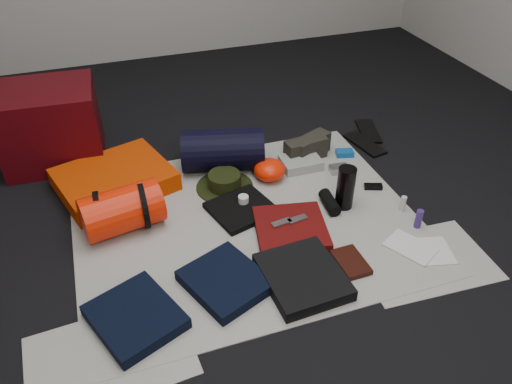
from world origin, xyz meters
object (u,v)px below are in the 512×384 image
object	(u,v)px
navy_duffel	(223,150)
water_bottle	(346,188)
compact_camera	(339,169)
stuff_sack	(122,210)
paperback_book	(351,262)
sleeping_pad	(114,179)
red_cabinet	(50,125)

from	to	relation	value
navy_duffel	water_bottle	bearing A→B (deg)	-33.69
compact_camera	navy_duffel	bearing A→B (deg)	162.74
stuff_sack	water_bottle	xyz separation A→B (m)	(1.05, -0.18, 0.01)
paperback_book	water_bottle	bearing A→B (deg)	66.15
sleeping_pad	water_bottle	xyz separation A→B (m)	(1.06, -0.53, 0.06)
navy_duffel	compact_camera	size ratio (longest dim) A/B	4.41
sleeping_pad	red_cabinet	bearing A→B (deg)	124.42
red_cabinet	navy_duffel	distance (m)	0.96
red_cabinet	paperback_book	size ratio (longest dim) A/B	2.88
red_cabinet	stuff_sack	world-z (taller)	red_cabinet
sleeping_pad	water_bottle	world-z (taller)	water_bottle
sleeping_pad	navy_duffel	xyz separation A→B (m)	(0.59, -0.00, 0.07)
compact_camera	paperback_book	distance (m)	0.71
sleeping_pad	stuff_sack	bearing A→B (deg)	-88.95
stuff_sack	navy_duffel	xyz separation A→B (m)	(0.58, 0.34, 0.01)
red_cabinet	water_bottle	world-z (taller)	red_cabinet
sleeping_pad	navy_duffel	distance (m)	0.59
navy_duffel	water_bottle	xyz separation A→B (m)	(0.47, -0.52, -0.00)
red_cabinet	stuff_sack	distance (m)	0.81
red_cabinet	navy_duffel	world-z (taller)	red_cabinet
sleeping_pad	stuff_sack	distance (m)	0.35
paperback_book	navy_duffel	bearing A→B (deg)	107.84
red_cabinet	sleeping_pad	bearing A→B (deg)	-52.36
navy_duffel	paperback_book	bearing A→B (deg)	-56.55
water_bottle	sleeping_pad	bearing A→B (deg)	153.39
stuff_sack	water_bottle	size ratio (longest dim) A/B	1.62
sleeping_pad	compact_camera	world-z (taller)	sleeping_pad
red_cabinet	compact_camera	world-z (taller)	red_cabinet
red_cabinet	stuff_sack	bearing A→B (deg)	-66.14
stuff_sack	compact_camera	distance (m)	1.17
paperback_book	compact_camera	bearing A→B (deg)	66.33
stuff_sack	navy_duffel	bearing A→B (deg)	30.59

